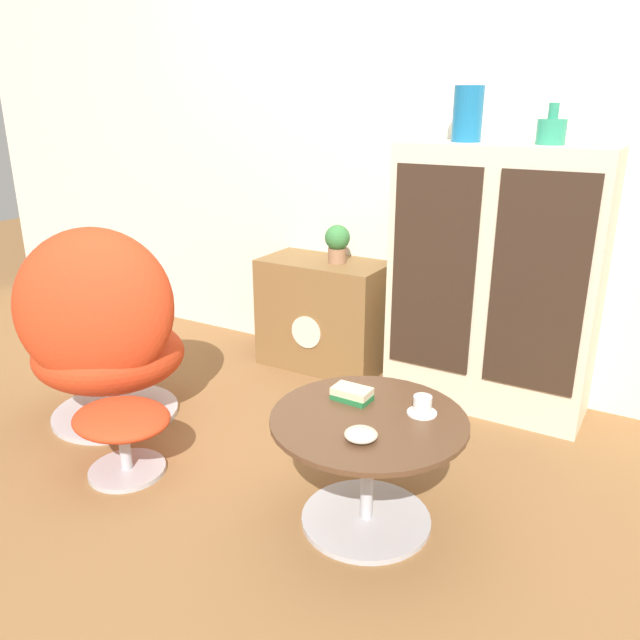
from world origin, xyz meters
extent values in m
plane|color=olive|center=(0.00, 0.00, 0.00)|extent=(12.00, 12.00, 0.00)
cube|color=silver|center=(0.00, 1.46, 1.30)|extent=(6.40, 0.06, 2.60)
cube|color=beige|center=(0.54, 1.24, 0.61)|extent=(0.92, 0.36, 1.23)
cube|color=#332319|center=(0.31, 1.05, 0.67)|extent=(0.39, 0.01, 0.93)
cube|color=#332319|center=(0.77, 1.05, 0.67)|extent=(0.39, 0.01, 0.93)
cube|color=brown|center=(-0.37, 1.24, 0.30)|extent=(0.68, 0.36, 0.60)
cylinder|color=beige|center=(-0.37, 1.06, 0.25)|extent=(0.17, 0.01, 0.17)
cylinder|color=#B7B7BC|center=(-0.91, 0.23, 0.01)|extent=(0.57, 0.57, 0.02)
cylinder|color=#B7B7BC|center=(-0.91, 0.23, 0.08)|extent=(0.06, 0.06, 0.12)
ellipsoid|color=red|center=(-0.91, 0.23, 0.31)|extent=(0.88, 0.85, 0.32)
ellipsoid|color=red|center=(-0.85, 0.13, 0.57)|extent=(0.80, 0.72, 0.72)
cylinder|color=#B7B7BC|center=(-0.50, -0.09, 0.01)|extent=(0.30, 0.30, 0.02)
cylinder|color=#B7B7BC|center=(-0.50, -0.09, 0.11)|extent=(0.04, 0.04, 0.17)
ellipsoid|color=red|center=(-0.50, -0.09, 0.24)|extent=(0.40, 0.34, 0.09)
cylinder|color=#B7B7BC|center=(0.46, 0.12, 0.01)|extent=(0.45, 0.45, 0.02)
cylinder|color=#B7B7BC|center=(0.46, 0.12, 0.21)|extent=(0.04, 0.04, 0.37)
cylinder|color=brown|center=(0.46, 0.12, 0.40)|extent=(0.66, 0.66, 0.02)
cylinder|color=#196699|center=(0.36, 1.24, 1.34)|extent=(0.13, 0.13, 0.23)
cylinder|color=#2D8E6B|center=(0.71, 1.24, 1.28)|extent=(0.12, 0.12, 0.10)
cylinder|color=#2D8E6B|center=(0.71, 1.24, 1.36)|extent=(0.04, 0.04, 0.06)
cylinder|color=#996B4C|center=(-0.29, 1.24, 0.64)|extent=(0.10, 0.10, 0.08)
sphere|color=#387A3D|center=(-0.29, 1.24, 0.73)|extent=(0.13, 0.13, 0.13)
cylinder|color=white|center=(0.60, 0.23, 0.41)|extent=(0.10, 0.10, 0.01)
cylinder|color=white|center=(0.60, 0.23, 0.44)|extent=(0.06, 0.06, 0.06)
cube|color=#237038|center=(0.35, 0.20, 0.42)|extent=(0.14, 0.09, 0.02)
cube|color=beige|center=(0.35, 0.21, 0.44)|extent=(0.13, 0.08, 0.03)
ellipsoid|color=beige|center=(0.50, -0.02, 0.43)|extent=(0.10, 0.10, 0.04)
camera|label=1|loc=(1.25, -1.55, 1.40)|focal=35.00mm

